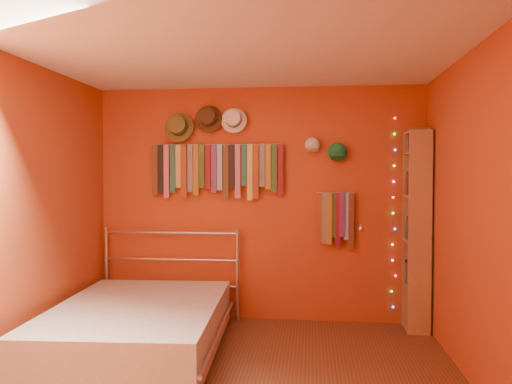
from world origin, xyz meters
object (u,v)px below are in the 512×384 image
(bookshelf, at_px, (421,229))
(bed, at_px, (138,326))
(tie_rack, at_px, (216,168))
(reading_lamp, at_px, (361,229))

(bookshelf, relative_size, bed, 0.96)
(tie_rack, xyz_separation_m, reading_lamp, (1.51, -0.14, -0.62))
(reading_lamp, xyz_separation_m, bookshelf, (0.60, -0.01, -0.00))
(bookshelf, bearing_deg, reading_lamp, 178.88)
(bed, bearing_deg, tie_rack, 62.11)
(bed, bearing_deg, reading_lamp, 21.76)
(tie_rack, distance_m, bookshelf, 2.21)
(tie_rack, height_order, bookshelf, bookshelf)
(tie_rack, height_order, bed, tie_rack)
(bookshelf, xyz_separation_m, bed, (-2.61, -0.91, -0.79))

